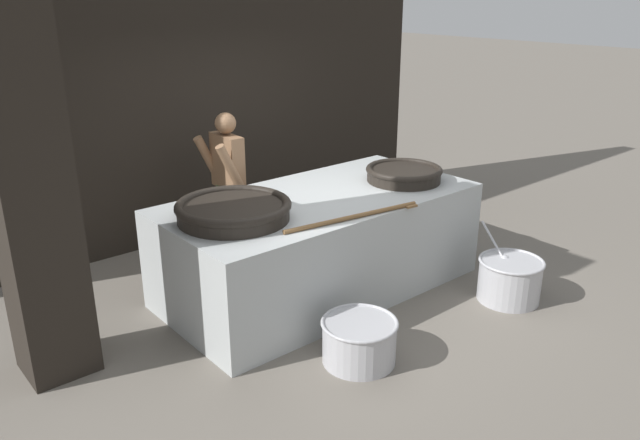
{
  "coord_description": "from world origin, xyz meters",
  "views": [
    {
      "loc": [
        -3.75,
        -4.44,
        2.91
      ],
      "look_at": [
        0.0,
        0.0,
        0.74
      ],
      "focal_mm": 35.0,
      "sensor_mm": 36.0,
      "label": 1
    }
  ],
  "objects_px": {
    "cook": "(228,181)",
    "prep_bowl_vegetables": "(510,278)",
    "prep_bowl_meat": "(359,339)",
    "giant_wok_far": "(404,173)",
    "giant_wok_near": "(233,210)"
  },
  "relations": [
    {
      "from": "cook",
      "to": "prep_bowl_meat",
      "type": "distance_m",
      "value": 2.66
    },
    {
      "from": "cook",
      "to": "prep_bowl_meat",
      "type": "relative_size",
      "value": 2.6
    },
    {
      "from": "cook",
      "to": "prep_bowl_meat",
      "type": "height_order",
      "value": "cook"
    },
    {
      "from": "giant_wok_far",
      "to": "prep_bowl_meat",
      "type": "height_order",
      "value": "giant_wok_far"
    },
    {
      "from": "prep_bowl_meat",
      "to": "giant_wok_near",
      "type": "bearing_deg",
      "value": 106.77
    },
    {
      "from": "giant_wok_near",
      "to": "giant_wok_far",
      "type": "height_order",
      "value": "giant_wok_near"
    },
    {
      "from": "giant_wok_far",
      "to": "prep_bowl_vegetables",
      "type": "bearing_deg",
      "value": -78.88
    },
    {
      "from": "giant_wok_near",
      "to": "giant_wok_far",
      "type": "xyz_separation_m",
      "value": [
        2.02,
        -0.16,
        -0.01
      ]
    },
    {
      "from": "cook",
      "to": "prep_bowl_vegetables",
      "type": "bearing_deg",
      "value": 121.84
    },
    {
      "from": "cook",
      "to": "prep_bowl_vegetables",
      "type": "xyz_separation_m",
      "value": [
        1.51,
        -2.7,
        -0.66
      ]
    },
    {
      "from": "giant_wok_far",
      "to": "prep_bowl_vegetables",
      "type": "height_order",
      "value": "giant_wok_far"
    },
    {
      "from": "giant_wok_near",
      "to": "prep_bowl_meat",
      "type": "relative_size",
      "value": 1.61
    },
    {
      "from": "giant_wok_near",
      "to": "prep_bowl_vegetables",
      "type": "bearing_deg",
      "value": -31.74
    },
    {
      "from": "prep_bowl_vegetables",
      "to": "prep_bowl_meat",
      "type": "height_order",
      "value": "prep_bowl_vegetables"
    },
    {
      "from": "giant_wok_near",
      "to": "prep_bowl_vegetables",
      "type": "height_order",
      "value": "giant_wok_near"
    }
  ]
}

